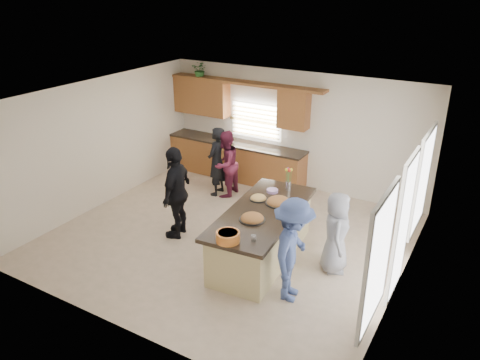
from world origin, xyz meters
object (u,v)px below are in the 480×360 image
Objects in this scene: salad_bowl at (228,236)px; woman_left_back at (217,161)px; woman_left_front at (177,192)px; woman_right_front at (336,233)px; woman_left_mid at (225,164)px; woman_right_back at (293,250)px; island at (262,235)px.

woman_left_back reaches higher than salad_bowl.
woman_left_front reaches higher than woman_right_front.
woman_left_front reaches higher than woman_left_back.
salad_bowl is at bearing 31.08° from woman_left_mid.
woman_right_back is (0.93, 0.39, -0.18)m from salad_bowl.
woman_right_back reaches higher than island.
woman_left_front is 3.11m from woman_right_front.
woman_right_front is (3.25, -1.66, -0.05)m from woman_left_mid.
salad_bowl is 0.24× the size of woman_left_mid.
woman_left_mid is (0.21, 0.03, -0.03)m from woman_left_back.
salad_bowl is at bearing 103.42° from woman_right_back.
salad_bowl is 1.02m from woman_right_back.
salad_bowl is at bearing 119.74° from woman_right_front.
woman_left_front is (0.17, -2.04, 0.14)m from woman_left_mid.
woman_right_back is (2.76, -0.70, -0.06)m from woman_left_front.
woman_left_mid is 1.07× the size of woman_right_front.
woman_left_mid reaches higher than salad_bowl.
island is 1.88m from woman_left_front.
woman_right_back reaches higher than woman_left_back.
salad_bowl is 3.73m from woman_left_mid.
salad_bowl is 0.23× the size of woman_left_back.
woman_left_front reaches higher than woman_right_back.
island is at bearing 43.96° from woman_left_mid.
woman_left_front is (0.38, -2.01, 0.11)m from woman_left_back.
woman_left_back is at bearing 134.01° from island.
woman_right_back reaches higher than salad_bowl.
woman_right_back is 1.18× the size of woman_right_front.
island is 1.78× the size of woman_left_mid.
woman_left_back is at bearing 39.67° from woman_right_back.
woman_right_front is (0.32, 1.09, -0.13)m from woman_right_back.
island is 2.94m from woman_left_back.
woman_left_back is (-2.20, 1.92, 0.36)m from island.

